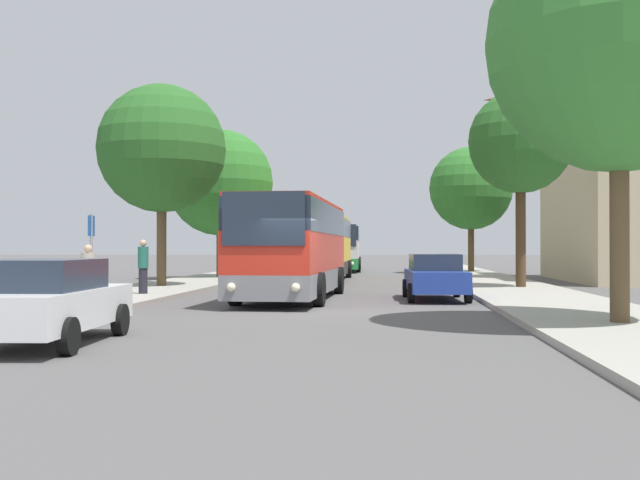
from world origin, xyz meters
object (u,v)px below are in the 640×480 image
at_px(bus_front, 293,247).
at_px(bus_middle, 320,246).
at_px(bus_stop_sign, 91,247).
at_px(tree_right_far, 619,42).
at_px(tree_right_near, 520,143).
at_px(tree_left_near, 162,149).
at_px(tree_left_far, 220,183).
at_px(parked_car_right_near, 435,276).
at_px(pedestrian_waiting_far, 88,276).
at_px(parked_car_left_curb, 46,300).
at_px(tree_right_mid, 471,189).
at_px(pedestrian_waiting_near, 143,266).
at_px(bus_rear, 341,247).

distance_m(bus_front, bus_middle, 14.10).
relative_size(bus_stop_sign, tree_right_far, 0.29).
xyz_separation_m(bus_front, tree_right_near, (8.44, 5.73, 4.19)).
bearing_deg(tree_left_near, tree_left_far, 88.23).
xyz_separation_m(parked_car_right_near, pedestrian_waiting_far, (-9.27, -6.15, 0.20)).
bearing_deg(bus_front, bus_stop_sign, -143.37).
relative_size(parked_car_left_curb, tree_left_far, 0.57).
distance_m(bus_front, tree_right_far, 12.45).
bearing_deg(tree_right_mid, pedestrian_waiting_near, -118.81).
relative_size(bus_front, tree_right_far, 1.18).
height_order(tree_right_near, tree_right_far, tree_right_far).
relative_size(bus_front, parked_car_left_curb, 2.27).
bearing_deg(parked_car_left_curb, bus_front, 73.15).
distance_m(bus_front, bus_rear, 29.93).
bearing_deg(bus_rear, bus_stop_sign, -100.58).
height_order(parked_car_left_curb, tree_left_near, tree_left_near).
bearing_deg(bus_front, pedestrian_waiting_near, -179.24).
bearing_deg(tree_right_mid, tree_left_near, -126.75).
bearing_deg(bus_front, tree_right_near, 35.84).
height_order(bus_rear, tree_left_far, tree_left_far).
bearing_deg(bus_stop_sign, tree_left_far, 91.38).
distance_m(parked_car_left_curb, tree_left_near, 18.33).
bearing_deg(pedestrian_waiting_far, pedestrian_waiting_near, -93.25).
distance_m(tree_left_far, tree_right_mid, 17.71).
bearing_deg(bus_stop_sign, pedestrian_waiting_near, 86.36).
bearing_deg(tree_right_far, pedestrian_waiting_near, 147.16).
bearing_deg(parked_car_right_near, bus_stop_sign, 18.95).
relative_size(bus_middle, parked_car_right_near, 2.57).
relative_size(bus_front, tree_right_mid, 1.26).
bearing_deg(tree_left_near, parked_car_right_near, -25.80).
distance_m(tree_right_mid, tree_right_far, 33.53).
relative_size(tree_right_near, tree_right_far, 0.90).
bearing_deg(tree_right_near, bus_stop_sign, -145.54).
height_order(bus_middle, pedestrian_waiting_far, bus_middle).
distance_m(bus_rear, tree_right_near, 26.07).
xyz_separation_m(bus_middle, pedestrian_waiting_near, (-4.78, -14.01, -0.71)).
distance_m(bus_stop_sign, tree_right_near, 17.32).
height_order(tree_left_near, tree_left_far, tree_left_near).
distance_m(bus_rear, tree_left_far, 16.46).
bearing_deg(tree_left_near, bus_rear, 76.60).
height_order(bus_front, tree_right_mid, tree_right_mid).
height_order(tree_left_far, tree_right_near, tree_left_far).
height_order(bus_front, tree_left_near, tree_left_near).
relative_size(bus_stop_sign, tree_right_near, 0.32).
bearing_deg(tree_left_far, bus_rear, 69.76).
distance_m(pedestrian_waiting_near, tree_right_near, 15.51).
distance_m(bus_stop_sign, tree_left_far, 18.94).
bearing_deg(tree_left_far, bus_middle, -7.69).
bearing_deg(tree_right_far, tree_right_near, 88.40).
bearing_deg(tree_left_far, tree_left_near, -91.77).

